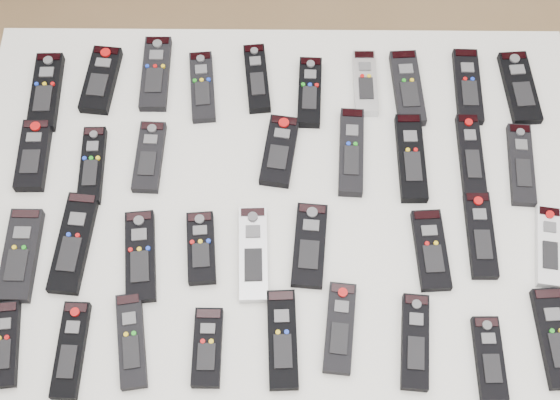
{
  "coord_description": "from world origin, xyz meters",
  "views": [
    {
      "loc": [
        0.04,
        -0.67,
        2.17
      ],
      "look_at": [
        0.03,
        0.03,
        0.8
      ],
      "focal_mm": 50.0,
      "sensor_mm": 36.0,
      "label": 1
    }
  ],
  "objects_px": {
    "remote_7": "(407,88)",
    "remote_15": "(411,158)",
    "remote_8": "(468,86)",
    "remote_14": "(351,152)",
    "remote_13": "(280,151)",
    "remote_3": "(202,87)",
    "remote_21": "(201,248)",
    "remote_26": "(548,247)",
    "remote_22": "(253,254)",
    "remote_6": "(365,83)",
    "remote_18": "(21,255)",
    "table": "(280,217)",
    "remote_5": "(310,92)",
    "remote_27": "(5,344)",
    "remote_31": "(282,339)",
    "remote_29": "(131,341)",
    "remote_32": "(340,328)",
    "remote_12": "(149,157)",
    "remote_34": "(489,358)",
    "remote_28": "(71,350)",
    "remote_9": "(520,88)",
    "remote_2": "(156,74)",
    "remote_10": "(33,155)",
    "remote_23": "(310,245)",
    "remote_1": "(101,80)",
    "remote_35": "(555,338)",
    "remote_0": "(46,92)",
    "remote_20": "(140,256)",
    "remote_24": "(431,250)",
    "remote_33": "(415,342)",
    "remote_16": "(471,156)",
    "remote_19": "(74,243)",
    "remote_25": "(480,235)",
    "remote_11": "(92,165)"
  },
  "relations": [
    {
      "from": "remote_10",
      "to": "remote_33",
      "type": "distance_m",
      "value": 0.85
    },
    {
      "from": "remote_7",
      "to": "remote_9",
      "type": "xyz_separation_m",
      "value": [
        0.24,
        0.0,
        -0.0
      ]
    },
    {
      "from": "remote_13",
      "to": "remote_31",
      "type": "distance_m",
      "value": 0.4
    },
    {
      "from": "remote_7",
      "to": "remote_19",
      "type": "bearing_deg",
      "value": -154.8
    },
    {
      "from": "remote_14",
      "to": "remote_27",
      "type": "height_order",
      "value": "remote_14"
    },
    {
      "from": "remote_2",
      "to": "remote_10",
      "type": "bearing_deg",
      "value": -138.51
    },
    {
      "from": "remote_8",
      "to": "remote_14",
      "type": "bearing_deg",
      "value": -145.85
    },
    {
      "from": "remote_19",
      "to": "remote_28",
      "type": "bearing_deg",
      "value": -79.16
    },
    {
      "from": "remote_11",
      "to": "remote_23",
      "type": "bearing_deg",
      "value": -23.23
    },
    {
      "from": "table",
      "to": "remote_5",
      "type": "bearing_deg",
      "value": 76.88
    },
    {
      "from": "remote_12",
      "to": "remote_6",
      "type": "bearing_deg",
      "value": 24.66
    },
    {
      "from": "remote_31",
      "to": "remote_33",
      "type": "relative_size",
      "value": 1.04
    },
    {
      "from": "remote_11",
      "to": "remote_18",
      "type": "distance_m",
      "value": 0.23
    },
    {
      "from": "remote_3",
      "to": "remote_22",
      "type": "distance_m",
      "value": 0.41
    },
    {
      "from": "remote_1",
      "to": "remote_5",
      "type": "xyz_separation_m",
      "value": [
        0.45,
        -0.03,
        -0.0
      ]
    },
    {
      "from": "remote_3",
      "to": "remote_11",
      "type": "relative_size",
      "value": 1.01
    },
    {
      "from": "remote_1",
      "to": "remote_35",
      "type": "xyz_separation_m",
      "value": [
        0.89,
        -0.57,
        0.0
      ]
    },
    {
      "from": "remote_7",
      "to": "remote_21",
      "type": "relative_size",
      "value": 1.26
    },
    {
      "from": "remote_13",
      "to": "remote_34",
      "type": "xyz_separation_m",
      "value": [
        0.38,
        -0.43,
        -0.0
      ]
    },
    {
      "from": "remote_29",
      "to": "remote_32",
      "type": "xyz_separation_m",
      "value": [
        0.38,
        0.03,
        0.0
      ]
    },
    {
      "from": "remote_35",
      "to": "remote_27",
      "type": "bearing_deg",
      "value": 177.78
    },
    {
      "from": "remote_5",
      "to": "remote_31",
      "type": "bearing_deg",
      "value": -93.57
    },
    {
      "from": "remote_7",
      "to": "remote_15",
      "type": "relative_size",
      "value": 0.92
    },
    {
      "from": "remote_0",
      "to": "remote_32",
      "type": "height_order",
      "value": "remote_0"
    },
    {
      "from": "remote_8",
      "to": "remote_14",
      "type": "relative_size",
      "value": 0.94
    },
    {
      "from": "remote_27",
      "to": "remote_32",
      "type": "xyz_separation_m",
      "value": [
        0.61,
        0.04,
        -0.0
      ]
    },
    {
      "from": "remote_19",
      "to": "remote_28",
      "type": "relative_size",
      "value": 1.17
    },
    {
      "from": "remote_27",
      "to": "remote_31",
      "type": "distance_m",
      "value": 0.5
    },
    {
      "from": "remote_35",
      "to": "remote_16",
      "type": "bearing_deg",
      "value": 103.25
    },
    {
      "from": "remote_14",
      "to": "remote_13",
      "type": "bearing_deg",
      "value": -177.7
    },
    {
      "from": "remote_6",
      "to": "remote_18",
      "type": "xyz_separation_m",
      "value": [
        -0.68,
        -0.4,
        0.0
      ]
    },
    {
      "from": "remote_32",
      "to": "remote_33",
      "type": "relative_size",
      "value": 0.96
    },
    {
      "from": "remote_23",
      "to": "remote_25",
      "type": "relative_size",
      "value": 0.96
    },
    {
      "from": "remote_3",
      "to": "remote_15",
      "type": "bearing_deg",
      "value": -27.31
    },
    {
      "from": "remote_20",
      "to": "remote_24",
      "type": "xyz_separation_m",
      "value": [
        0.56,
        0.02,
        0.0
      ]
    },
    {
      "from": "remote_0",
      "to": "remote_25",
      "type": "xyz_separation_m",
      "value": [
        0.89,
        -0.33,
        -0.0
      ]
    },
    {
      "from": "table",
      "to": "remote_11",
      "type": "distance_m",
      "value": 0.4
    },
    {
      "from": "remote_34",
      "to": "remote_28",
      "type": "bearing_deg",
      "value": 178.52
    },
    {
      "from": "remote_12",
      "to": "remote_13",
      "type": "xyz_separation_m",
      "value": [
        0.27,
        0.02,
        0.0
      ]
    },
    {
      "from": "remote_13",
      "to": "remote_20",
      "type": "distance_m",
      "value": 0.35
    },
    {
      "from": "remote_13",
      "to": "remote_14",
      "type": "xyz_separation_m",
      "value": [
        0.15,
        -0.0,
        0.0
      ]
    },
    {
      "from": "remote_23",
      "to": "remote_12",
      "type": "bearing_deg",
      "value": 153.79
    },
    {
      "from": "remote_0",
      "to": "remote_22",
      "type": "distance_m",
      "value": 0.58
    },
    {
      "from": "remote_9",
      "to": "remote_26",
      "type": "height_order",
      "value": "same"
    },
    {
      "from": "remote_6",
      "to": "remote_20",
      "type": "distance_m",
      "value": 0.6
    },
    {
      "from": "table",
      "to": "remote_9",
      "type": "height_order",
      "value": "remote_9"
    },
    {
      "from": "remote_0",
      "to": "remote_8",
      "type": "relative_size",
      "value": 1.02
    },
    {
      "from": "remote_16",
      "to": "remote_28",
      "type": "distance_m",
      "value": 0.87
    },
    {
      "from": "remote_8",
      "to": "remote_23",
      "type": "xyz_separation_m",
      "value": [
        -0.34,
        -0.37,
        -0.0
      ]
    },
    {
      "from": "remote_26",
      "to": "remote_7",
      "type": "bearing_deg",
      "value": 131.73
    }
  ]
}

